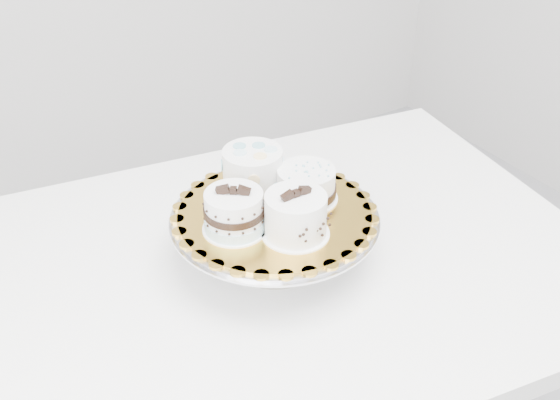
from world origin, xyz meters
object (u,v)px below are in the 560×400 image
cake_stand (275,229)px  cake_swirl (296,216)px  cake_ribbon (306,185)px  cake_board (275,213)px  table (254,297)px  cake_dots (253,170)px  cake_banded (234,213)px

cake_stand → cake_swirl: bearing=-93.2°
cake_stand → cake_ribbon: size_ratio=2.98×
cake_board → cake_stand: bearing=0.0°
table → cake_swirl: (0.04, -0.08, 0.21)m
cake_swirl → table: bearing=114.5°
cake_swirl → cake_dots: cake_swirl is taller
cake_stand → cake_board: cake_board is taller
cake_swirl → cake_banded: cake_swirl is taller
table → cake_board: 0.18m
cake_swirl → cake_ribbon: size_ratio=0.93×
cake_board → cake_banded: cake_banded is taller
cake_board → cake_dots: (0.01, 0.08, 0.04)m
cake_swirl → cake_dots: size_ratio=0.88×
cake_ribbon → cake_board: bearing=-162.5°
cake_stand → cake_board: 0.03m
cake_swirl → cake_board: bearing=86.2°
cake_board → cake_ribbon: size_ratio=2.74×
cake_banded → cake_swirl: bearing=-2.3°
cake_stand → cake_dots: 0.11m
cake_stand → cake_ribbon: 0.09m
cake_banded → cake_ribbon: 0.15m
table → cake_dots: (0.05, 0.08, 0.22)m
cake_board → cake_ribbon: (0.07, 0.01, 0.03)m
cake_ribbon → cake_dots: bearing=141.3°
cake_board → cake_swirl: (-0.00, -0.07, 0.04)m
table → cake_stand: 0.15m
cake_stand → cake_ribbon: cake_ribbon is taller
table → cake_stand: size_ratio=3.72×
cake_swirl → cake_banded: bearing=139.8°
cake_banded → cake_dots: size_ratio=1.04×
cake_board → cake_swirl: cake_swirl is taller
cake_board → cake_dots: bearing=85.6°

